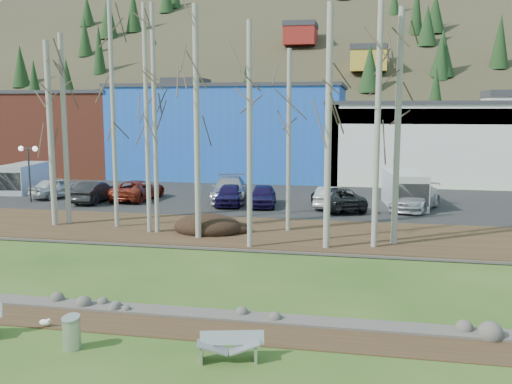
% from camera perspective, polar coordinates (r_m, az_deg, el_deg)
% --- Properties ---
extents(ground, '(200.00, 200.00, 0.00)m').
position_cam_1_polar(ground, '(15.50, -14.80, -15.41)').
color(ground, '#284815').
rests_on(ground, ground).
extents(dirt_strip, '(80.00, 1.80, 0.03)m').
position_cam_1_polar(dirt_strip, '(17.26, -11.68, -12.74)').
color(dirt_strip, '#382616').
rests_on(dirt_strip, ground).
extents(near_bank_rocks, '(80.00, 0.80, 0.50)m').
position_cam_1_polar(near_bank_rocks, '(18.13, -10.43, -11.71)').
color(near_bank_rocks, '#47423D').
rests_on(near_bank_rocks, ground).
extents(river, '(80.00, 8.00, 0.90)m').
position_cam_1_polar(river, '(21.80, -6.43, -8.17)').
color(river, '#112033').
rests_on(river, ground).
extents(far_bank_rocks, '(80.00, 0.80, 0.46)m').
position_cam_1_polar(far_bank_rocks, '(25.59, -3.64, -5.65)').
color(far_bank_rocks, '#47423D').
rests_on(far_bank_rocks, ground).
extents(far_bank, '(80.00, 7.00, 0.15)m').
position_cam_1_polar(far_bank, '(28.60, -1.99, -3.99)').
color(far_bank, '#382616').
rests_on(far_bank, ground).
extents(parking_lot, '(80.00, 14.00, 0.14)m').
position_cam_1_polar(parking_lot, '(38.72, 1.56, -0.75)').
color(parking_lot, black).
rests_on(parking_lot, ground).
extents(building_brick, '(16.32, 12.24, 7.80)m').
position_cam_1_polar(building_brick, '(60.02, -19.32, 5.68)').
color(building_brick, brown).
rests_on(building_brick, ground).
extents(building_blue, '(20.40, 12.24, 8.30)m').
position_cam_1_polar(building_blue, '(53.21, -2.28, 6.13)').
color(building_blue, blue).
rests_on(building_blue, ground).
extents(building_white, '(18.36, 12.24, 6.80)m').
position_cam_1_polar(building_white, '(52.06, 17.44, 4.89)').
color(building_white, silver).
rests_on(building_white, ground).
extents(hillside, '(160.00, 72.00, 35.00)m').
position_cam_1_polar(hillside, '(97.57, 7.65, 14.90)').
color(hillside, '#362E21').
rests_on(hillside, ground).
extents(bench_damaged, '(1.66, 0.86, 0.70)m').
position_cam_1_polar(bench_damaged, '(14.58, -2.66, -15.17)').
color(bench_damaged, '#BABDC0').
rests_on(bench_damaged, ground).
extents(litter_bin, '(0.55, 0.55, 0.80)m').
position_cam_1_polar(litter_bin, '(15.92, -17.94, -13.34)').
color(litter_bin, '#BABDC0').
rests_on(litter_bin, ground).
extents(seagull, '(0.39, 0.18, 0.28)m').
position_cam_1_polar(seagull, '(17.67, -20.34, -12.11)').
color(seagull, gold).
rests_on(seagull, ground).
extents(dirt_mound, '(3.40, 2.40, 0.67)m').
position_cam_1_polar(dirt_mound, '(28.21, -4.84, -3.34)').
color(dirt_mound, black).
rests_on(dirt_mound, far_bank).
extents(birch_0, '(0.26, 0.26, 9.85)m').
position_cam_1_polar(birch_0, '(31.41, -18.59, 5.89)').
color(birch_0, '#ABA69B').
rests_on(birch_0, far_bank).
extents(birch_1, '(0.22, 0.22, 11.56)m').
position_cam_1_polar(birch_1, '(29.77, -14.10, 7.61)').
color(birch_1, '#ABA69B').
rests_on(birch_1, far_bank).
extents(birch_2, '(0.30, 0.30, 9.44)m').
position_cam_1_polar(birch_2, '(31.20, -19.85, 5.44)').
color(birch_2, '#ABA69B').
rests_on(birch_2, far_bank).
extents(birch_3, '(0.22, 0.22, 10.95)m').
position_cam_1_polar(birch_3, '(27.99, -10.10, 7.08)').
color(birch_3, '#ABA69B').
rests_on(birch_3, far_bank).
extents(birch_4, '(0.28, 0.28, 10.69)m').
position_cam_1_polar(birch_4, '(26.51, -5.94, 6.81)').
color(birch_4, '#ABA69B').
rests_on(birch_4, far_bank).
extents(birch_5, '(0.22, 0.22, 8.89)m').
position_cam_1_polar(birch_5, '(28.08, 3.29, 5.09)').
color(birch_5, '#ABA69B').
rests_on(birch_5, far_bank).
extents(birch_6, '(0.23, 0.23, 9.70)m').
position_cam_1_polar(birch_6, '(24.57, -0.65, 5.59)').
color(birch_6, '#ABA69B').
rests_on(birch_6, far_bank).
extents(birch_7, '(0.29, 0.29, 10.40)m').
position_cam_1_polar(birch_7, '(24.57, 7.25, 6.35)').
color(birch_7, '#ABA69B').
rests_on(birch_7, far_bank).
extents(birch_8, '(0.26, 0.26, 10.69)m').
position_cam_1_polar(birch_8, '(25.07, 12.05, 6.60)').
color(birch_8, '#ABA69B').
rests_on(birch_8, far_bank).
extents(birch_9, '(0.28, 0.28, 10.33)m').
position_cam_1_polar(birch_9, '(25.84, 13.99, 6.18)').
color(birch_9, '#ABA69B').
rests_on(birch_9, far_bank).
extents(birch_10, '(0.22, 0.22, 10.95)m').
position_cam_1_polar(birch_10, '(28.14, -10.88, 7.07)').
color(birch_10, '#ABA69B').
rests_on(birch_10, far_bank).
extents(street_lamp, '(1.40, 0.42, 3.66)m').
position_cam_1_polar(street_lamp, '(39.68, -21.80, 3.16)').
color(street_lamp, '#262628').
rests_on(street_lamp, parking_lot).
extents(car_0, '(3.28, 4.39, 1.39)m').
position_cam_1_polar(car_0, '(41.36, -19.08, 0.45)').
color(car_0, silver).
rests_on(car_0, parking_lot).
extents(car_1, '(1.47, 4.13, 1.36)m').
position_cam_1_polar(car_1, '(38.51, -15.86, 0.01)').
color(car_1, black).
rests_on(car_1, parking_lot).
extents(car_2, '(2.59, 4.93, 1.32)m').
position_cam_1_polar(car_2, '(38.88, -11.73, 0.20)').
color(car_2, maroon).
rests_on(car_2, parking_lot).
extents(car_3, '(3.07, 5.69, 1.57)m').
position_cam_1_polar(car_3, '(37.62, -2.68, 0.29)').
color(car_3, '#9C9EA5').
rests_on(car_3, parking_lot).
extents(car_4, '(2.09, 4.10, 1.34)m').
position_cam_1_polar(car_4, '(35.56, 0.69, -0.36)').
color(car_4, '#1B1241').
rests_on(car_4, parking_lot).
extents(car_5, '(1.82, 4.07, 1.30)m').
position_cam_1_polar(car_5, '(35.42, 7.43, -0.49)').
color(car_5, silver).
rests_on(car_5, parking_lot).
extents(car_6, '(3.94, 5.33, 1.35)m').
position_cam_1_polar(car_6, '(34.77, 8.11, -0.63)').
color(car_6, black).
rests_on(car_6, parking_lot).
extents(car_7, '(3.66, 5.42, 1.46)m').
position_cam_1_polar(car_7, '(35.69, 15.67, -0.54)').
color(car_7, '#BDBDBF').
rests_on(car_7, parking_lot).
extents(car_8, '(2.09, 4.10, 1.34)m').
position_cam_1_polar(car_8, '(36.01, -2.67, -0.26)').
color(car_8, '#1B1241').
rests_on(car_8, parking_lot).
extents(van_white, '(2.66, 5.12, 2.14)m').
position_cam_1_polar(van_white, '(36.39, 14.66, 0.21)').
color(van_white, silver).
rests_on(van_white, parking_lot).
extents(van_grey, '(2.49, 4.87, 2.05)m').
position_cam_1_polar(van_grey, '(45.01, -22.31, 1.30)').
color(van_grey, silver).
rests_on(van_grey, parking_lot).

